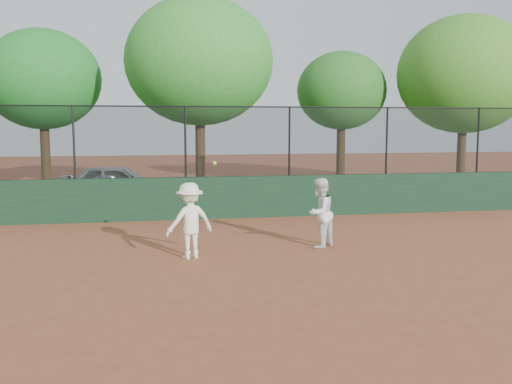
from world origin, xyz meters
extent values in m
plane|color=brown|center=(0.00, 0.00, 0.00)|extent=(80.00, 80.00, 0.00)
cube|color=#183620|center=(0.00, 6.00, 0.60)|extent=(26.00, 0.20, 1.20)
cube|color=#36591C|center=(0.00, 12.00, 0.00)|extent=(36.00, 12.00, 0.01)
imported|color=#ACB1B6|center=(-2.59, 9.98, 0.66)|extent=(4.04, 2.03, 1.32)
imported|color=white|center=(2.14, 1.77, 0.76)|extent=(0.94, 0.93, 1.53)
imported|color=white|center=(-0.74, 1.25, 0.77)|extent=(1.13, 0.88, 1.53)
sphere|color=#A4CC2D|center=(-0.25, 1.02, 1.93)|extent=(0.08, 0.08, 0.08)
cube|color=black|center=(0.00, 6.00, 2.20)|extent=(26.00, 0.02, 2.00)
cylinder|color=black|center=(0.00, 6.00, 3.18)|extent=(26.00, 0.04, 0.04)
cylinder|color=black|center=(-3.50, 6.00, 2.20)|extent=(0.06, 0.06, 2.00)
cylinder|color=black|center=(-0.50, 6.00, 2.20)|extent=(0.06, 0.06, 2.00)
cylinder|color=black|center=(2.50, 6.00, 2.20)|extent=(0.06, 0.06, 2.00)
cylinder|color=black|center=(5.50, 6.00, 2.20)|extent=(0.06, 0.06, 2.00)
cylinder|color=black|center=(8.50, 6.00, 2.20)|extent=(0.06, 0.06, 2.00)
cylinder|color=#452E17|center=(-5.42, 12.93, 1.34)|extent=(0.36, 0.36, 2.68)
ellipsoid|color=#1D6622|center=(-5.42, 12.93, 4.37)|extent=(4.38, 3.99, 3.79)
cylinder|color=#4A2F1A|center=(0.31, 10.36, 1.43)|extent=(0.36, 0.36, 2.87)
ellipsoid|color=#2F7B27|center=(0.31, 10.36, 4.89)|extent=(5.22, 4.75, 4.51)
cylinder|color=#382512|center=(6.48, 12.95, 1.31)|extent=(0.36, 0.36, 2.62)
ellipsoid|color=#265D1E|center=(6.48, 12.95, 4.08)|extent=(3.77, 3.42, 3.25)
cylinder|color=#442D18|center=(11.06, 11.27, 1.28)|extent=(0.36, 0.36, 2.56)
ellipsoid|color=#3B7220|center=(11.06, 11.27, 4.67)|extent=(5.47, 4.97, 4.72)
camera|label=1|loc=(-1.51, -10.09, 2.70)|focal=40.00mm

